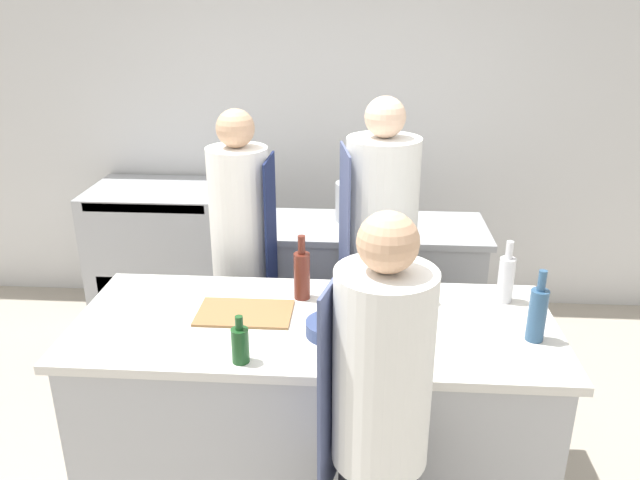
# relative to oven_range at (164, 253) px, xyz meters

# --- Properties ---
(wall_back) EXTENTS (8.00, 0.06, 2.80)m
(wall_back) POSITION_rel_oven_range_xyz_m (1.25, 0.39, 0.90)
(wall_back) COLOR silver
(wall_back) RESTS_ON ground_plane
(prep_counter) EXTENTS (2.14, 0.87, 0.93)m
(prep_counter) POSITION_rel_oven_range_xyz_m (1.25, -1.74, -0.03)
(prep_counter) COLOR #A8AAAF
(prep_counter) RESTS_ON ground_plane
(pass_counter) EXTENTS (1.64, 0.60, 0.93)m
(pass_counter) POSITION_rel_oven_range_xyz_m (1.42, -0.49, -0.03)
(pass_counter) COLOR #A8AAAF
(pass_counter) RESTS_ON ground_plane
(oven_range) EXTENTS (0.98, 0.68, 1.00)m
(oven_range) POSITION_rel_oven_range_xyz_m (0.00, 0.00, 0.00)
(oven_range) COLOR #A8AAAF
(oven_range) RESTS_ON ground_plane
(chef_at_prep_near) EXTENTS (0.38, 0.36, 1.68)m
(chef_at_prep_near) POSITION_rel_oven_range_xyz_m (1.53, -2.40, 0.35)
(chef_at_prep_near) COLOR black
(chef_at_prep_near) RESTS_ON ground_plane
(chef_at_stove) EXTENTS (0.35, 0.33, 1.74)m
(chef_at_stove) POSITION_rel_oven_range_xyz_m (0.79, -0.97, 0.38)
(chef_at_stove) COLOR black
(chef_at_stove) RESTS_ON ground_plane
(chef_at_pass_far) EXTENTS (0.43, 0.41, 1.81)m
(chef_at_pass_far) POSITION_rel_oven_range_xyz_m (1.56, -0.99, 0.41)
(chef_at_pass_far) COLOR black
(chef_at_pass_far) RESTS_ON ground_plane
(bottle_olive_oil) EXTENTS (0.07, 0.07, 0.18)m
(bottle_olive_oil) POSITION_rel_oven_range_xyz_m (1.75, -1.53, 0.51)
(bottle_olive_oil) COLOR black
(bottle_olive_oil) RESTS_ON prep_counter
(bottle_vinegar) EXTENTS (0.08, 0.08, 0.32)m
(bottle_vinegar) POSITION_rel_oven_range_xyz_m (2.19, -1.83, 0.56)
(bottle_vinegar) COLOR #2D5175
(bottle_vinegar) RESTS_ON prep_counter
(bottle_wine) EXTENTS (0.07, 0.07, 0.20)m
(bottle_wine) POSITION_rel_oven_range_xyz_m (0.99, -2.08, 0.51)
(bottle_wine) COLOR #19471E
(bottle_wine) RESTS_ON prep_counter
(bottle_cooking_oil) EXTENTS (0.08, 0.08, 0.30)m
(bottle_cooking_oil) POSITION_rel_oven_range_xyz_m (2.13, -1.48, 0.55)
(bottle_cooking_oil) COLOR silver
(bottle_cooking_oil) RESTS_ON prep_counter
(bottle_sauce) EXTENTS (0.08, 0.08, 0.32)m
(bottle_sauce) POSITION_rel_oven_range_xyz_m (1.18, -1.51, 0.56)
(bottle_sauce) COLOR #5B2319
(bottle_sauce) RESTS_ON prep_counter
(bowl_mixing_large) EXTENTS (0.23, 0.23, 0.06)m
(bowl_mixing_large) POSITION_rel_oven_range_xyz_m (1.34, -1.85, 0.47)
(bowl_mixing_large) COLOR navy
(bowl_mixing_large) RESTS_ON prep_counter
(bowl_prep_small) EXTENTS (0.27, 0.27, 0.08)m
(bowl_prep_small) POSITION_rel_oven_range_xyz_m (1.53, -1.50, 0.48)
(bowl_prep_small) COLOR white
(bowl_prep_small) RESTS_ON prep_counter
(cup) EXTENTS (0.10, 0.10, 0.08)m
(cup) POSITION_rel_oven_range_xyz_m (1.62, -1.79, 0.47)
(cup) COLOR white
(cup) RESTS_ON prep_counter
(cutting_board) EXTENTS (0.43, 0.27, 0.01)m
(cutting_board) POSITION_rel_oven_range_xyz_m (0.93, -1.69, 0.44)
(cutting_board) COLOR olive
(cutting_board) RESTS_ON prep_counter
(stockpot) EXTENTS (0.24, 0.24, 0.25)m
(stockpot) POSITION_rel_oven_range_xyz_m (1.40, -0.39, 0.56)
(stockpot) COLOR #A8AAAF
(stockpot) RESTS_ON pass_counter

